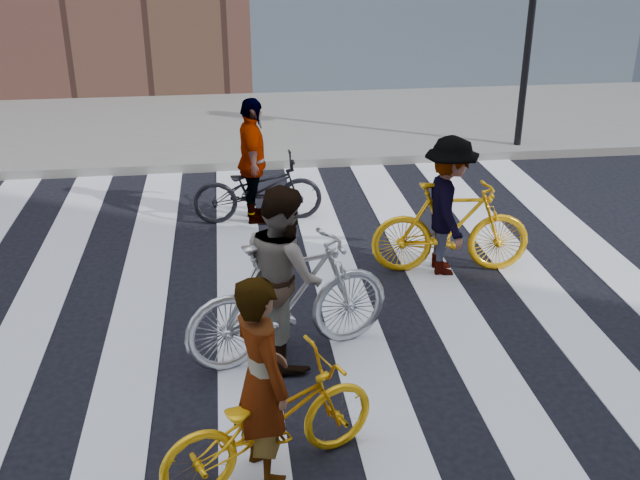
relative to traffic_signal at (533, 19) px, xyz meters
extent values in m
plane|color=black|center=(-4.40, -5.32, -2.28)|extent=(100.00, 100.00, 0.00)
cube|color=gray|center=(-4.40, 2.18, -2.20)|extent=(100.00, 5.00, 0.15)
cube|color=white|center=(-7.15, -5.32, -2.27)|extent=(0.55, 10.00, 0.01)
cube|color=white|center=(-6.05, -5.32, -2.27)|extent=(0.55, 10.00, 0.01)
cube|color=white|center=(-4.95, -5.32, -2.27)|extent=(0.55, 10.00, 0.01)
cube|color=white|center=(-3.85, -5.32, -2.27)|extent=(0.55, 10.00, 0.01)
cube|color=white|center=(-2.75, -5.32, -2.27)|extent=(0.55, 10.00, 0.01)
cube|color=white|center=(-1.65, -5.32, -2.27)|extent=(0.55, 10.00, 0.01)
cylinder|color=black|center=(0.00, 0.08, -0.68)|extent=(0.12, 0.12, 3.20)
imported|color=#FBB10D|center=(-4.82, -7.50, -1.83)|extent=(1.83, 1.21, 0.91)
imported|color=silver|center=(-4.53, -5.91, -1.67)|extent=(2.10, 1.14, 1.21)
imported|color=#FBAB0D|center=(-2.52, -4.33, -1.73)|extent=(1.87, 0.68, 1.10)
imported|color=black|center=(-4.65, -2.49, -1.82)|extent=(1.75, 0.65, 0.91)
imported|color=slate|center=(-4.87, -7.50, -1.46)|extent=(0.59, 0.71, 1.65)
imported|color=slate|center=(-4.58, -5.91, -1.42)|extent=(0.86, 0.99, 1.71)
imported|color=slate|center=(-2.57, -4.33, -1.46)|extent=(0.70, 1.10, 1.63)
imported|color=slate|center=(-4.70, -2.49, -1.43)|extent=(0.44, 1.01, 1.70)
camera|label=1|loc=(-5.03, -12.00, 1.62)|focal=42.00mm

